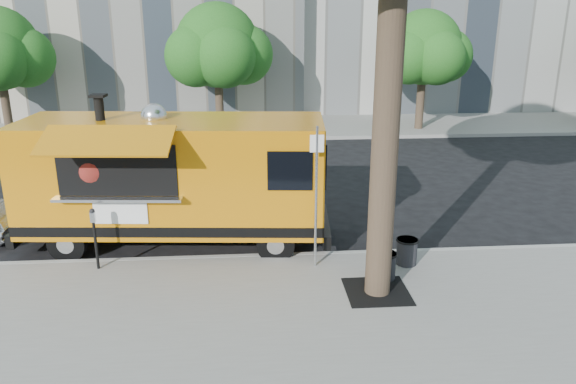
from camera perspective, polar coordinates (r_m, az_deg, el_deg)
The scene contains 12 objects.
ground at distance 13.42m, azimuth -4.68°, elevation -5.38°, with size 120.00×120.00×0.00m, color black.
sidewalk at distance 9.83m, azimuth -4.75°, elevation -14.29°, with size 60.00×6.00×0.15m, color gray.
curb at distance 12.54m, azimuth -4.70°, elevation -6.76°, with size 60.00×0.14×0.16m, color #999993.
far_sidewalk at distance 26.34m, azimuth -4.62°, elevation 6.54°, with size 60.00×5.00×0.15m, color gray.
tree_well at distance 11.10m, azimuth 9.02°, elevation -9.95°, with size 1.20×1.20×0.02m, color black.
far_tree_b at distance 25.08m, azimuth -7.20°, elevation 14.55°, with size 3.60×3.60×5.50m.
far_tree_c at distance 25.97m, azimuth 13.67°, elevation 14.06°, with size 3.24×3.24×5.21m.
sign_post at distance 11.39m, azimuth 2.88°, elevation 0.27°, with size 0.28×0.06×3.00m.
parking_meter at distance 12.21m, azimuth -19.07°, elevation -3.83°, with size 0.11×0.11×1.33m.
food_truck at distance 13.12m, azimuth -11.64°, elevation 1.46°, with size 7.28×3.59×3.52m.
trash_bin_left at distance 11.50m, azimuth 9.82°, elevation -7.30°, with size 0.47×0.47×0.56m.
trash_bin_right at distance 12.22m, azimuth 11.97°, elevation -5.85°, with size 0.47×0.47×0.57m.
Camera 1 is at (0.16, -12.31, 5.34)m, focal length 35.00 mm.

